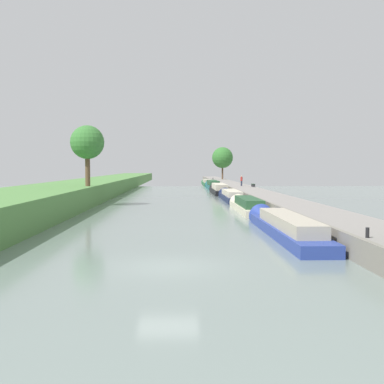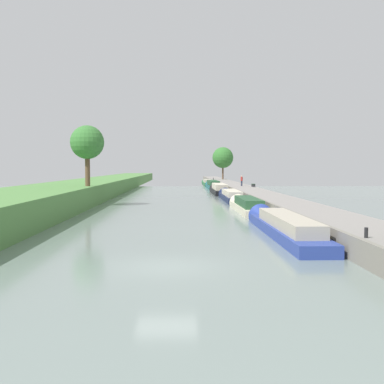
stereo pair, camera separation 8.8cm
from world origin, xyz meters
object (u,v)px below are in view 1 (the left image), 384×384
at_px(person_walking, 241,181).
at_px(narrowboat_green, 207,183).
at_px(mooring_bollard_near, 367,233).
at_px(mooring_bollard_far, 213,179).
at_px(narrowboat_blue, 283,226).
at_px(narrowboat_teal, 212,185).
at_px(park_bench, 253,185).
at_px(narrowboat_navy, 230,196).
at_px(narrowboat_black, 219,189).
at_px(narrowboat_cream, 246,205).

bearing_deg(person_walking, narrowboat_green, 96.80).
height_order(mooring_bollard_near, mooring_bollard_far, same).
height_order(narrowboat_blue, mooring_bollard_far, mooring_bollard_far).
relative_size(narrowboat_teal, park_bench, 11.42).
xyz_separation_m(narrowboat_green, mooring_bollard_far, (1.83, 6.66, 0.75)).
height_order(narrowboat_green, mooring_bollard_far, mooring_bollard_far).
bearing_deg(narrowboat_blue, narrowboat_navy, 89.94).
height_order(mooring_bollard_near, park_bench, park_bench).
relative_size(narrowboat_teal, mooring_bollard_near, 38.08).
relative_size(narrowboat_black, mooring_bollard_near, 31.80).
bearing_deg(narrowboat_teal, mooring_bollard_near, -88.53).
distance_m(mooring_bollard_near, park_bench, 51.01).
relative_size(narrowboat_blue, mooring_bollard_far, 34.54).
bearing_deg(park_bench, narrowboat_green, 98.34).
xyz_separation_m(narrowboat_blue, narrowboat_black, (-0.24, 43.64, 0.10)).
bearing_deg(narrowboat_black, narrowboat_navy, -88.89).
relative_size(narrowboat_green, park_bench, 10.13).
xyz_separation_m(person_walking, park_bench, (1.34, -3.36, -0.53)).
relative_size(narrowboat_blue, narrowboat_navy, 1.12).
height_order(narrowboat_green, park_bench, park_bench).
height_order(narrowboat_navy, mooring_bollard_near, mooring_bollard_near).
bearing_deg(narrowboat_navy, narrowboat_black, 91.11).
distance_m(narrowboat_blue, narrowboat_black, 43.64).
relative_size(narrowboat_teal, narrowboat_green, 1.13).
bearing_deg(park_bench, mooring_bollard_near, -93.57).
height_order(narrowboat_blue, narrowboat_black, narrowboat_black).
xyz_separation_m(person_walking, mooring_bollard_near, (-1.83, -54.28, -0.65)).
bearing_deg(narrowboat_navy, park_bench, 69.30).
bearing_deg(narrowboat_cream, narrowboat_teal, 89.95).
bearing_deg(mooring_bollard_far, person_walking, -87.19).
bearing_deg(narrowboat_teal, narrowboat_black, -90.76).
bearing_deg(narrowboat_green, narrowboat_black, -90.27).
bearing_deg(mooring_bollard_far, park_bench, -85.55).
bearing_deg(narrowboat_green, mooring_bollard_far, 74.64).
bearing_deg(person_walking, narrowboat_black, -150.03).
bearing_deg(mooring_bollard_near, person_walking, 88.06).
relative_size(narrowboat_cream, narrowboat_green, 0.82).
xyz_separation_m(narrowboat_navy, park_bench, (4.88, 12.92, 0.89)).
bearing_deg(narrowboat_navy, person_walking, 77.72).
xyz_separation_m(person_walking, mooring_bollard_far, (-1.83, 37.38, -0.65)).
height_order(narrowboat_navy, park_bench, park_bench).
xyz_separation_m(narrowboat_blue, mooring_bollard_near, (1.74, -8.44, 0.76)).
bearing_deg(narrowboat_cream, person_walking, 83.26).
xyz_separation_m(narrowboat_green, person_walking, (3.66, -30.73, 1.40)).
height_order(narrowboat_cream, narrowboat_green, narrowboat_cream).
height_order(person_walking, mooring_bollard_far, person_walking).
bearing_deg(mooring_bollard_far, narrowboat_navy, -91.82).
distance_m(narrowboat_black, person_walking, 4.60).
xyz_separation_m(narrowboat_teal, mooring_bollard_near, (1.76, -68.70, 0.65)).
distance_m(narrowboat_teal, mooring_bollard_far, 23.04).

